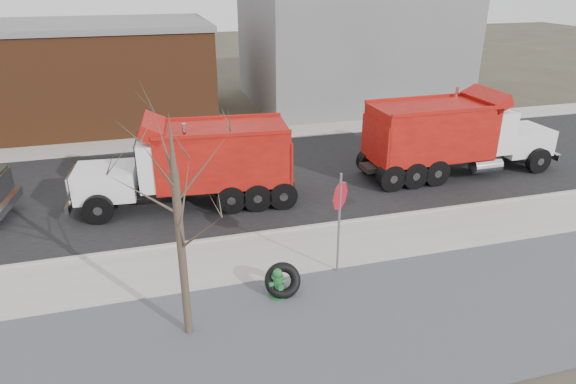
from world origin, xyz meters
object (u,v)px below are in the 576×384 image
object	(u,v)px
stop_sign	(340,207)
dump_truck_red_a	(453,134)
dump_truck_red_b	(196,161)
truck_tire	(283,280)
fire_hydrant	(278,284)

from	to	relation	value
stop_sign	dump_truck_red_a	bearing A→B (deg)	21.21
dump_truck_red_a	dump_truck_red_b	xyz separation A→B (m)	(-10.19, -0.22, -0.07)
truck_tire	stop_sign	distance (m)	2.41
fire_hydrant	dump_truck_red_b	world-z (taller)	dump_truck_red_b
fire_hydrant	truck_tire	xyz separation A→B (m)	(0.16, 0.10, 0.03)
stop_sign	dump_truck_red_b	size ratio (longest dim) A/B	0.38
fire_hydrant	truck_tire	distance (m)	0.19
stop_sign	dump_truck_red_b	bearing A→B (deg)	101.41
fire_hydrant	stop_sign	size ratio (longest dim) A/B	0.29
fire_hydrant	dump_truck_red_a	size ratio (longest dim) A/B	0.10
truck_tire	dump_truck_red_a	xyz separation A→B (m)	(8.79, 6.39, 1.28)
fire_hydrant	dump_truck_red_b	bearing A→B (deg)	92.19
truck_tire	dump_truck_red_b	distance (m)	6.44
fire_hydrant	stop_sign	world-z (taller)	stop_sign
fire_hydrant	dump_truck_red_a	xyz separation A→B (m)	(8.94, 6.48, 1.31)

